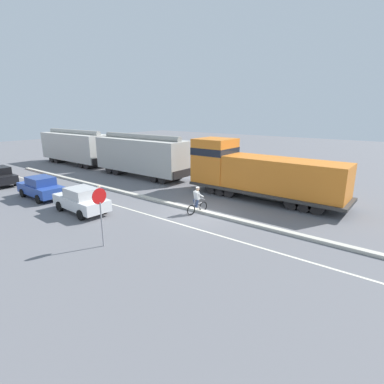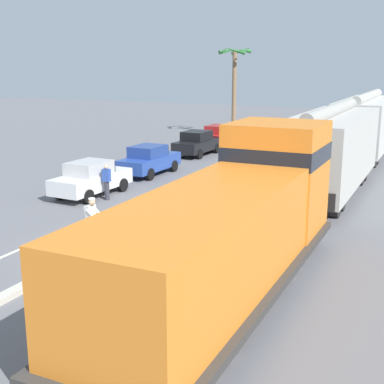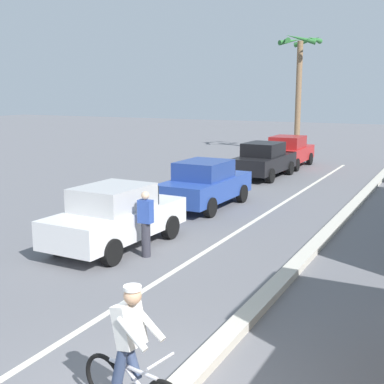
{
  "view_description": "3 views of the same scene",
  "coord_description": "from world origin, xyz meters",
  "px_view_note": "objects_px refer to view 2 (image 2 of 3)",
  "views": [
    {
      "loc": [
        -14.72,
        -10.87,
        6.31
      ],
      "look_at": [
        0.31,
        0.81,
        1.13
      ],
      "focal_mm": 28.0,
      "sensor_mm": 36.0,
      "label": 1
    },
    {
      "loc": [
        9.91,
        -13.85,
        5.99
      ],
      "look_at": [
        2.56,
        1.62,
        1.85
      ],
      "focal_mm": 50.0,
      "sensor_mm": 36.0,
      "label": 2
    },
    {
      "loc": [
        3.09,
        -5.13,
        4.02
      ],
      "look_at": [
        -3.27,
        7.51,
        1.29
      ],
      "focal_mm": 50.0,
      "sensor_mm": 36.0,
      "label": 3
    }
  ],
  "objects_px": {
    "hopper_car_lead": "(330,150)",
    "cyclist": "(92,224)",
    "hopper_car_middle": "(366,125)",
    "parked_car_blue": "(149,160)",
    "locomotive": "(236,227)",
    "palm_tree_near": "(234,72)",
    "parked_car_black": "(197,143)",
    "pedestrian_by_cars": "(107,181)",
    "parked_car_red": "(219,136)",
    "parked_car_white": "(91,178)"
  },
  "relations": [
    {
      "from": "hopper_car_lead",
      "to": "cyclist",
      "type": "height_order",
      "value": "hopper_car_lead"
    },
    {
      "from": "hopper_car_middle",
      "to": "hopper_car_lead",
      "type": "bearing_deg",
      "value": -90.0
    },
    {
      "from": "hopper_car_lead",
      "to": "parked_car_blue",
      "type": "distance_m",
      "value": 9.91
    },
    {
      "from": "hopper_car_lead",
      "to": "locomotive",
      "type": "bearing_deg",
      "value": -90.0
    },
    {
      "from": "palm_tree_near",
      "to": "locomotive",
      "type": "bearing_deg",
      "value": -68.8
    },
    {
      "from": "locomotive",
      "to": "palm_tree_near",
      "type": "distance_m",
      "value": 31.82
    },
    {
      "from": "parked_car_black",
      "to": "hopper_car_middle",
      "type": "bearing_deg",
      "value": 23.15
    },
    {
      "from": "locomotive",
      "to": "parked_car_black",
      "type": "xyz_separation_m",
      "value": [
        -10.11,
        19.43,
        -0.98
      ]
    },
    {
      "from": "locomotive",
      "to": "pedestrian_by_cars",
      "type": "height_order",
      "value": "locomotive"
    },
    {
      "from": "parked_car_red",
      "to": "palm_tree_near",
      "type": "bearing_deg",
      "value": 102.05
    },
    {
      "from": "parked_car_red",
      "to": "pedestrian_by_cars",
      "type": "xyz_separation_m",
      "value": [
        1.37,
        -16.43,
        0.03
      ]
    },
    {
      "from": "cyclist",
      "to": "hopper_car_middle",
      "type": "bearing_deg",
      "value": 76.3
    },
    {
      "from": "parked_car_black",
      "to": "palm_tree_near",
      "type": "height_order",
      "value": "palm_tree_near"
    },
    {
      "from": "hopper_car_lead",
      "to": "palm_tree_near",
      "type": "relative_size",
      "value": 1.44
    },
    {
      "from": "hopper_car_middle",
      "to": "parked_car_blue",
      "type": "bearing_deg",
      "value": -131.15
    },
    {
      "from": "parked_car_black",
      "to": "locomotive",
      "type": "bearing_deg",
      "value": -62.51
    },
    {
      "from": "hopper_car_middle",
      "to": "palm_tree_near",
      "type": "relative_size",
      "value": 1.44
    },
    {
      "from": "hopper_car_middle",
      "to": "parked_car_blue",
      "type": "height_order",
      "value": "hopper_car_middle"
    },
    {
      "from": "hopper_car_lead",
      "to": "hopper_car_middle",
      "type": "xyz_separation_m",
      "value": [
        0.0,
        11.6,
        0.0
      ]
    },
    {
      "from": "parked_car_white",
      "to": "parked_car_black",
      "type": "height_order",
      "value": "same"
    },
    {
      "from": "parked_car_blue",
      "to": "parked_car_red",
      "type": "relative_size",
      "value": 1.01
    },
    {
      "from": "locomotive",
      "to": "cyclist",
      "type": "xyz_separation_m",
      "value": [
        -5.5,
        1.21,
        -0.98
      ]
    },
    {
      "from": "cyclist",
      "to": "parked_car_red",
      "type": "bearing_deg",
      "value": 101.82
    },
    {
      "from": "parked_car_blue",
      "to": "cyclist",
      "type": "height_order",
      "value": "cyclist"
    },
    {
      "from": "locomotive",
      "to": "parked_car_blue",
      "type": "height_order",
      "value": "locomotive"
    },
    {
      "from": "parked_car_black",
      "to": "parked_car_red",
      "type": "distance_m",
      "value": 3.8
    },
    {
      "from": "parked_car_white",
      "to": "cyclist",
      "type": "distance_m",
      "value": 7.39
    },
    {
      "from": "locomotive",
      "to": "parked_car_white",
      "type": "bearing_deg",
      "value": 143.88
    },
    {
      "from": "hopper_car_middle",
      "to": "pedestrian_by_cars",
      "type": "relative_size",
      "value": 6.54
    },
    {
      "from": "parked_car_black",
      "to": "parked_car_white",
      "type": "bearing_deg",
      "value": -88.77
    },
    {
      "from": "parked_car_blue",
      "to": "palm_tree_near",
      "type": "distance_m",
      "value": 17.62
    },
    {
      "from": "parked_car_black",
      "to": "palm_tree_near",
      "type": "bearing_deg",
      "value": 97.52
    },
    {
      "from": "parked_car_red",
      "to": "locomotive",
      "type": "bearing_deg",
      "value": -66.5
    },
    {
      "from": "parked_car_red",
      "to": "pedestrian_by_cars",
      "type": "relative_size",
      "value": 2.6
    },
    {
      "from": "locomotive",
      "to": "hopper_car_lead",
      "type": "relative_size",
      "value": 1.1
    },
    {
      "from": "hopper_car_middle",
      "to": "parked_car_black",
      "type": "bearing_deg",
      "value": -156.85
    },
    {
      "from": "parked_car_white",
      "to": "pedestrian_by_cars",
      "type": "height_order",
      "value": "same"
    },
    {
      "from": "parked_car_red",
      "to": "cyclist",
      "type": "bearing_deg",
      "value": -78.18
    },
    {
      "from": "cyclist",
      "to": "palm_tree_near",
      "type": "xyz_separation_m",
      "value": [
        -5.94,
        28.28,
        4.43
      ]
    },
    {
      "from": "hopper_car_middle",
      "to": "pedestrian_by_cars",
      "type": "bearing_deg",
      "value": -117.25
    },
    {
      "from": "hopper_car_lead",
      "to": "cyclist",
      "type": "relative_size",
      "value": 6.18
    },
    {
      "from": "parked_car_white",
      "to": "palm_tree_near",
      "type": "relative_size",
      "value": 0.58
    },
    {
      "from": "parked_car_white",
      "to": "parked_car_blue",
      "type": "bearing_deg",
      "value": 89.76
    },
    {
      "from": "locomotive",
      "to": "parked_car_blue",
      "type": "xyz_separation_m",
      "value": [
        -9.83,
        12.51,
        -0.98
      ]
    },
    {
      "from": "parked_car_white",
      "to": "cyclist",
      "type": "bearing_deg",
      "value": -53.92
    },
    {
      "from": "parked_car_red",
      "to": "parked_car_blue",
      "type": "bearing_deg",
      "value": -88.51
    },
    {
      "from": "parked_car_red",
      "to": "hopper_car_middle",
      "type": "bearing_deg",
      "value": 2.95
    },
    {
      "from": "hopper_car_middle",
      "to": "parked_car_red",
      "type": "xyz_separation_m",
      "value": [
        -10.1,
        -0.52,
        -1.26
      ]
    },
    {
      "from": "parked_car_black",
      "to": "pedestrian_by_cars",
      "type": "bearing_deg",
      "value": -83.76
    },
    {
      "from": "cyclist",
      "to": "pedestrian_by_cars",
      "type": "distance_m",
      "value": 6.46
    }
  ]
}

